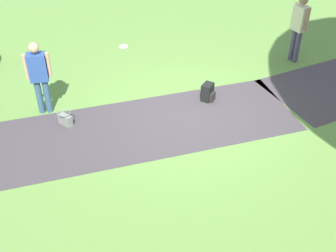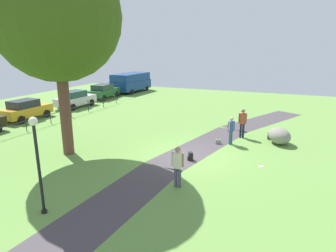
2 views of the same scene
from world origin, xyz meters
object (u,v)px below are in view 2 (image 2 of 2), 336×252
(parked_hatchback_blue, at_px, (26,109))
(delivery_van, at_px, (131,82))
(parked_sedan_red, at_px, (104,91))
(lamp_post, at_px, (37,155))
(woman_with_handbag, at_px, (231,129))
(man_near_boulder, at_px, (243,121))
(passerby_on_path, at_px, (178,164))
(handbag_on_grass, at_px, (218,141))
(large_shade_tree, at_px, (56,17))
(parked_compact_green, at_px, (75,99))
(lawn_boulder, at_px, (279,136))
(spare_backpack_on_lawn, at_px, (190,156))
(backpack_by_boulder, at_px, (271,136))
(frisbee_on_grass, at_px, (261,167))

(parked_hatchback_blue, relative_size, delivery_van, 0.65)
(parked_sedan_red, bearing_deg, lamp_post, -150.11)
(woman_with_handbag, bearing_deg, man_near_boulder, -13.76)
(woman_with_handbag, relative_size, man_near_boulder, 0.89)
(woman_with_handbag, xyz_separation_m, parked_sedan_red, (10.27, 15.90, -0.12))
(passerby_on_path, bearing_deg, lamp_post, 135.38)
(woman_with_handbag, bearing_deg, handbag_on_grass, 107.15)
(large_shade_tree, height_order, parked_sedan_red, large_shade_tree)
(lamp_post, bearing_deg, large_shade_tree, 33.09)
(parked_hatchback_blue, bearing_deg, large_shade_tree, -119.84)
(parked_compact_green, xyz_separation_m, delivery_van, (10.66, 0.18, 0.46))
(lawn_boulder, relative_size, parked_sedan_red, 0.45)
(lawn_boulder, height_order, parked_compact_green, parked_compact_green)
(parked_hatchback_blue, bearing_deg, spare_backpack_on_lawn, -102.10)
(large_shade_tree, height_order, backpack_by_boulder, large_shade_tree)
(handbag_on_grass, xyz_separation_m, backpack_by_boulder, (2.04, -2.75, 0.05))
(spare_backpack_on_lawn, bearing_deg, lawn_boulder, -41.44)
(large_shade_tree, relative_size, parked_compact_green, 2.42)
(passerby_on_path, bearing_deg, large_shade_tree, 78.51)
(passerby_on_path, bearing_deg, spare_backpack_on_lawn, 8.75)
(frisbee_on_grass, bearing_deg, large_shade_tree, 102.22)
(lamp_post, distance_m, woman_with_handbag, 10.76)
(spare_backpack_on_lawn, distance_m, parked_compact_green, 16.45)
(large_shade_tree, height_order, man_near_boulder, large_shade_tree)
(man_near_boulder, bearing_deg, delivery_van, 48.41)
(woman_with_handbag, relative_size, delivery_van, 0.27)
(parked_sedan_red, bearing_deg, lawn_boulder, -116.11)
(lamp_post, bearing_deg, passerby_on_path, -44.62)
(lamp_post, relative_size, handbag_on_grass, 9.45)
(parked_compact_green, xyz_separation_m, parked_sedan_red, (5.12, 0.42, 0.00))
(frisbee_on_grass, bearing_deg, spare_backpack_on_lawn, 98.09)
(man_near_boulder, xyz_separation_m, parked_sedan_red, (8.69, 16.29, -0.26))
(spare_backpack_on_lawn, height_order, delivery_van, delivery_van)
(man_near_boulder, bearing_deg, lawn_boulder, -99.43)
(woman_with_handbag, bearing_deg, backpack_by_boulder, -48.67)
(lamp_post, bearing_deg, parked_compact_green, 36.64)
(lamp_post, distance_m, backpack_by_boulder, 13.40)
(man_near_boulder, bearing_deg, backpack_by_boulder, -81.50)
(man_near_boulder, relative_size, spare_backpack_on_lawn, 4.53)
(handbag_on_grass, distance_m, parked_compact_green, 15.77)
(large_shade_tree, distance_m, parked_compact_green, 14.09)
(passerby_on_path, bearing_deg, backpack_by_boulder, -20.31)
(passerby_on_path, distance_m, parked_sedan_red, 22.29)
(large_shade_tree, distance_m, backpack_by_boulder, 13.49)
(woman_with_handbag, distance_m, backpack_by_boulder, 2.87)
(lamp_post, xyz_separation_m, frisbee_on_grass, (6.98, -6.39, -2.07))
(spare_backpack_on_lawn, height_order, parked_compact_green, parked_compact_green)
(delivery_van, bearing_deg, lamp_post, -156.22)
(lamp_post, distance_m, spare_backpack_on_lawn, 7.42)
(parked_sedan_red, bearing_deg, parked_hatchback_blue, -179.26)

